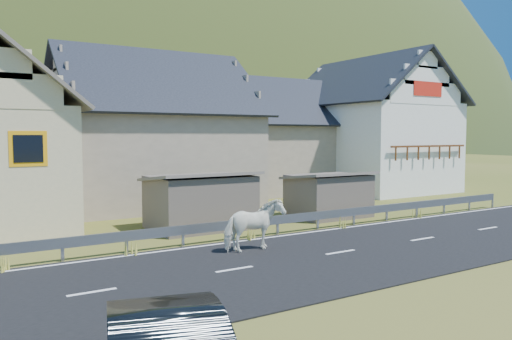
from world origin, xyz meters
TOP-DOWN VIEW (x-y plane):
  - ground at (0.00, 0.00)m, footprint 160.00×160.00m
  - road at (0.00, 0.00)m, footprint 60.00×7.00m
  - lane_markings at (0.00, 0.00)m, footprint 60.00×6.60m
  - guardrail at (-0.00, 3.68)m, footprint 28.10×0.09m
  - shed_left at (-2.00, 6.50)m, footprint 4.30×3.30m
  - shed_right at (4.50, 6.00)m, footprint 3.80×2.90m
  - house_stone_a at (-1.00, 15.00)m, footprint 10.80×9.80m
  - house_stone_b at (9.00, 17.00)m, footprint 9.80×8.80m
  - house_white at (15.00, 14.00)m, footprint 8.80×10.80m
  - mountain at (5.00, 180.00)m, footprint 440.00×280.00m
  - horse at (-2.32, 1.68)m, footprint 0.97×2.05m

SIDE VIEW (x-z plane):
  - mountain at x=5.00m, z-range -150.00..110.00m
  - ground at x=0.00m, z-range 0.00..0.00m
  - road at x=0.00m, z-range 0.00..0.04m
  - lane_markings at x=0.00m, z-range 0.04..0.05m
  - guardrail at x=0.00m, z-range 0.19..0.94m
  - horse at x=-2.32m, z-range 0.04..1.76m
  - shed_right at x=4.50m, z-range -0.10..2.10m
  - shed_left at x=-2.00m, z-range -0.10..2.30m
  - house_stone_b at x=9.00m, z-range 0.19..8.29m
  - house_stone_a at x=-1.00m, z-range 0.18..9.08m
  - house_white at x=15.00m, z-range 0.21..9.91m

